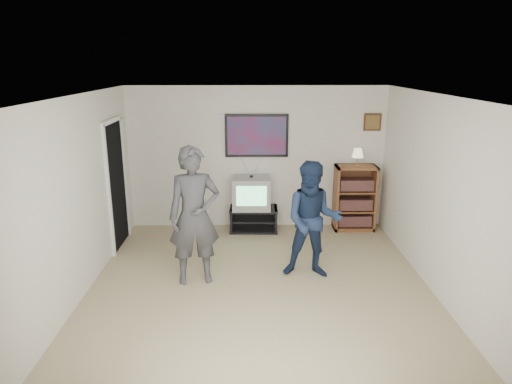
{
  "coord_description": "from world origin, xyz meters",
  "views": [
    {
      "loc": [
        -0.12,
        -5.38,
        2.88
      ],
      "look_at": [
        -0.04,
        0.67,
        1.15
      ],
      "focal_mm": 32.0,
      "sensor_mm": 36.0,
      "label": 1
    }
  ],
  "objects_px": {
    "media_stand": "(254,219)",
    "person_short": "(313,220)",
    "person_tall": "(194,216)",
    "crt_television": "(251,193)",
    "bookshelf": "(355,198)"
  },
  "relations": [
    {
      "from": "media_stand",
      "to": "person_short",
      "type": "relative_size",
      "value": 0.52
    },
    {
      "from": "media_stand",
      "to": "person_tall",
      "type": "distance_m",
      "value": 2.2
    },
    {
      "from": "person_tall",
      "to": "person_short",
      "type": "xyz_separation_m",
      "value": [
        1.59,
        0.13,
        -0.12
      ]
    },
    {
      "from": "media_stand",
      "to": "crt_television",
      "type": "distance_m",
      "value": 0.49
    },
    {
      "from": "person_tall",
      "to": "person_short",
      "type": "bearing_deg",
      "value": -6.65
    },
    {
      "from": "person_tall",
      "to": "person_short",
      "type": "height_order",
      "value": "person_tall"
    },
    {
      "from": "media_stand",
      "to": "bookshelf",
      "type": "xyz_separation_m",
      "value": [
        1.78,
        0.05,
        0.37
      ]
    },
    {
      "from": "bookshelf",
      "to": "person_short",
      "type": "distance_m",
      "value": 2.1
    },
    {
      "from": "bookshelf",
      "to": "crt_television",
      "type": "bearing_deg",
      "value": -178.43
    },
    {
      "from": "bookshelf",
      "to": "person_tall",
      "type": "bearing_deg",
      "value": -142.54
    },
    {
      "from": "person_short",
      "to": "person_tall",
      "type": "bearing_deg",
      "value": -168.48
    },
    {
      "from": "crt_television",
      "to": "person_short",
      "type": "relative_size",
      "value": 0.4
    },
    {
      "from": "media_stand",
      "to": "crt_television",
      "type": "height_order",
      "value": "crt_television"
    },
    {
      "from": "crt_television",
      "to": "person_tall",
      "type": "xyz_separation_m",
      "value": [
        -0.76,
        -1.92,
        0.24
      ]
    },
    {
      "from": "bookshelf",
      "to": "person_short",
      "type": "xyz_separation_m",
      "value": [
        -0.99,
        -1.84,
        0.24
      ]
    }
  ]
}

